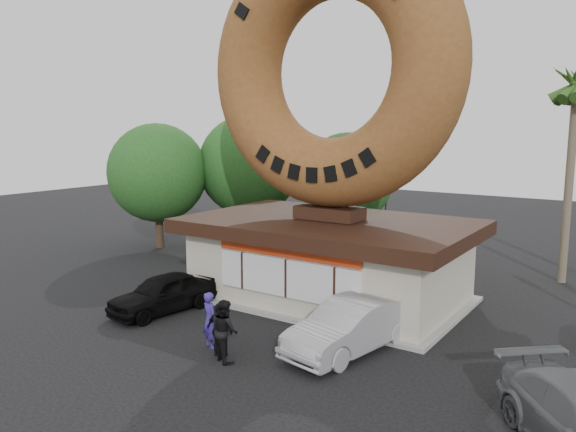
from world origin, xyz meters
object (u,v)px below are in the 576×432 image
at_px(person_center, 225,330).
at_px(car_black, 163,293).
at_px(donut_shop, 329,256).
at_px(street_lamp, 390,171).
at_px(car_silver, 350,327).
at_px(person_right, 220,330).
at_px(giant_donut, 331,69).
at_px(person_left, 210,320).

distance_m(person_center, car_black, 5.31).
distance_m(donut_shop, street_lamp, 10.54).
distance_m(donut_shop, car_black, 6.67).
bearing_deg(car_silver, car_black, -164.77).
relative_size(person_right, car_black, 0.39).
relative_size(donut_shop, street_lamp, 1.40).
distance_m(giant_donut, person_center, 10.81).
bearing_deg(person_left, person_right, 173.82).
bearing_deg(street_lamp, person_left, -85.52).
bearing_deg(car_black, person_left, -14.34).
xyz_separation_m(donut_shop, car_black, (-4.37, -4.92, -1.04)).
relative_size(giant_donut, person_left, 5.86).
bearing_deg(person_center, car_silver, -111.17).
xyz_separation_m(street_lamp, person_right, (2.01, -16.91, -3.64)).
relative_size(donut_shop, giant_donut, 1.05).
bearing_deg(person_right, donut_shop, -87.31).
xyz_separation_m(street_lamp, car_black, (-2.52, -14.94, -3.75)).
distance_m(person_left, car_silver, 4.41).
relative_size(person_center, car_black, 0.44).
relative_size(street_lamp, car_black, 1.87).
bearing_deg(car_silver, giant_donut, 137.63).
xyz_separation_m(car_black, car_silver, (7.63, 0.60, 0.07)).
bearing_deg(car_silver, person_left, -139.34).
height_order(street_lamp, person_left, street_lamp).
distance_m(street_lamp, car_black, 15.61).
bearing_deg(donut_shop, street_lamp, 100.50).
relative_size(street_lamp, car_silver, 1.65).
bearing_deg(car_silver, street_lamp, 120.35).
height_order(person_center, car_black, person_center).
bearing_deg(street_lamp, car_silver, -70.37).
height_order(street_lamp, person_center, street_lamp).
bearing_deg(person_left, person_center, 174.91).
distance_m(giant_donut, street_lamp, 11.18).
xyz_separation_m(giant_donut, person_left, (-0.56, -6.54, -8.21)).
bearing_deg(person_center, person_right, 0.62).
xyz_separation_m(person_center, car_silver, (2.77, 2.72, -0.14)).
bearing_deg(person_left, giant_donut, -73.74).
height_order(giant_donut, person_center, giant_donut).
relative_size(street_lamp, person_left, 4.41).
distance_m(person_right, car_black, 4.94).
relative_size(car_black, car_silver, 0.88).
bearing_deg(car_black, car_silver, 12.89).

